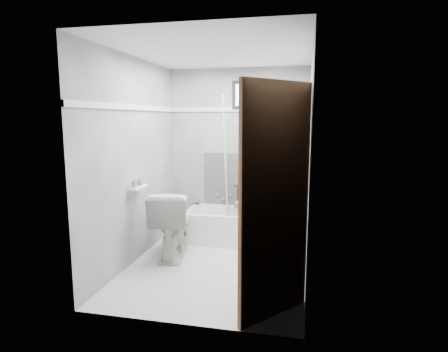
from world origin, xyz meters
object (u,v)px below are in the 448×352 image
(bathtub, at_px, (240,226))
(toilet, at_px, (172,224))
(door, at_px, (306,213))
(soap_bottle_b, at_px, (140,181))
(office_chair, at_px, (255,198))
(soap_bottle_a, at_px, (134,183))

(bathtub, height_order, toilet, toilet)
(door, bearing_deg, bathtub, 111.74)
(bathtub, height_order, soap_bottle_b, soap_bottle_b)
(toilet, height_order, soap_bottle_b, soap_bottle_b)
(bathtub, height_order, office_chair, office_chair)
(soap_bottle_a, relative_size, soap_bottle_b, 1.03)
(bathtub, distance_m, office_chair, 0.45)
(office_chair, distance_m, door, 2.39)
(bathtub, xyz_separation_m, door, (0.88, -2.21, 0.79))
(soap_bottle_b, bearing_deg, toilet, 30.68)
(door, bearing_deg, soap_bottle_b, 146.63)
(soap_bottle_a, bearing_deg, door, -30.36)
(toilet, bearing_deg, soap_bottle_a, 35.46)
(soap_bottle_a, height_order, soap_bottle_b, soap_bottle_a)
(bathtub, xyz_separation_m, soap_bottle_b, (-1.04, -0.95, 0.75))
(office_chair, relative_size, door, 0.49)
(bathtub, distance_m, soap_bottle_b, 1.59)
(door, bearing_deg, toilet, 137.73)
(toilet, xyz_separation_m, soap_bottle_b, (-0.32, -0.19, 0.55))
(bathtub, distance_m, soap_bottle_a, 1.68)
(office_chair, bearing_deg, soap_bottle_b, -137.22)
(office_chair, height_order, door, door)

